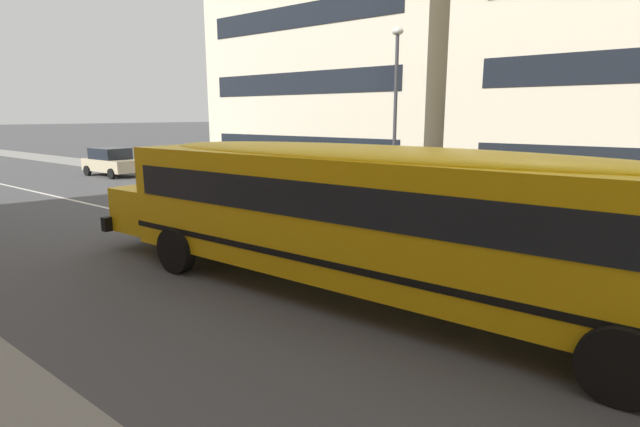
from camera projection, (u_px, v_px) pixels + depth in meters
The scene contains 8 objects.
ground_plane at pixel (418, 278), 10.67m from camera, with size 400.00×400.00×0.00m, color #4C4C4F.
sidewalk_far at pixel (527, 217), 17.08m from camera, with size 120.00×3.00×0.01m, color gray.
lane_centreline at pixel (418, 278), 10.67m from camera, with size 110.00×0.16×0.01m, color silver.
school_bus at pixel (360, 208), 9.39m from camera, with size 13.45×3.20×2.99m.
parked_car_teal_far_corner at pixel (259, 178), 21.08m from camera, with size 3.94×1.95×1.64m.
parked_car_beige_beside_sign at pixel (112, 162), 28.47m from camera, with size 3.95×1.97×1.64m.
street_lamp at pixel (396, 95), 18.74m from camera, with size 0.44×0.44×6.80m.
apartment_block_far_left at pixel (367, 62), 29.13m from camera, with size 14.22×12.97×13.30m.
Camera 1 is at (4.59, -9.33, 3.55)m, focal length 27.13 mm.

